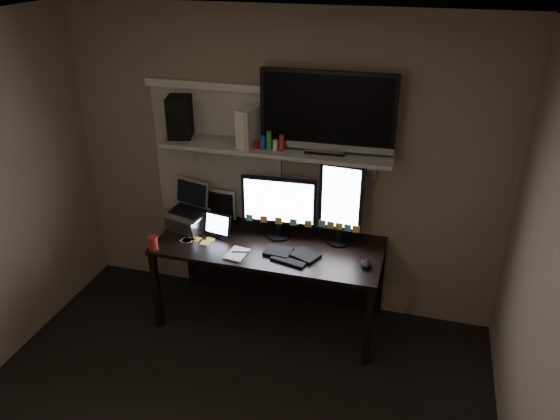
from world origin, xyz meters
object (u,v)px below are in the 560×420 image
(monitor_landscape, at_px, (279,207))
(game_console, at_px, (249,127))
(laptop, at_px, (187,208))
(tv, at_px, (328,112))
(mouse, at_px, (366,264))
(monitor_portrait, at_px, (341,204))
(speaker, at_px, (180,117))
(tablet, at_px, (218,225))
(desk, at_px, (273,256))
(keyboard, at_px, (292,254))
(cup, at_px, (153,243))

(monitor_landscape, distance_m, game_console, 0.68)
(laptop, distance_m, tv, 1.42)
(mouse, distance_m, laptop, 1.54)
(mouse, distance_m, game_console, 1.36)
(game_console, bearing_deg, tv, 21.97)
(monitor_portrait, distance_m, speaker, 1.45)
(monitor_portrait, xyz_separation_m, tablet, (-0.97, -0.17, -0.24))
(desk, bearing_deg, mouse, -17.06)
(speaker, bearing_deg, monitor_landscape, -19.46)
(tv, xyz_separation_m, game_console, (-0.60, -0.03, -0.15))
(keyboard, bearing_deg, game_console, 158.71)
(cup, bearing_deg, tv, 23.05)
(speaker, bearing_deg, laptop, -79.50)
(monitor_landscape, xyz_separation_m, keyboard, (0.17, -0.26, -0.25))
(cup, bearing_deg, mouse, 6.81)
(monitor_landscape, distance_m, cup, 1.03)
(tv, bearing_deg, monitor_portrait, -14.86)
(monitor_landscape, height_order, cup, monitor_landscape)
(speaker, bearing_deg, desk, -21.38)
(monitor_portrait, distance_m, keyboard, 0.54)
(monitor_portrait, distance_m, tv, 0.72)
(laptop, relative_size, tv, 0.38)
(monitor_landscape, distance_m, mouse, 0.83)
(keyboard, height_order, cup, cup)
(monitor_portrait, relative_size, tablet, 2.87)
(game_console, xyz_separation_m, speaker, (-0.59, 0.04, 0.02))
(desk, bearing_deg, speaker, 172.45)
(desk, distance_m, tablet, 0.53)
(monitor_portrait, bearing_deg, cup, -156.16)
(mouse, relative_size, tv, 0.12)
(desk, distance_m, tv, 1.29)
(laptop, xyz_separation_m, game_console, (0.52, 0.12, 0.71))
(desk, relative_size, monitor_landscape, 2.96)
(monitor_landscape, height_order, keyboard, monitor_landscape)
(tv, relative_size, game_console, 3.38)
(mouse, xyz_separation_m, tablet, (-1.22, 0.13, 0.08))
(monitor_portrait, distance_m, tablet, 1.01)
(keyboard, xyz_separation_m, cup, (-1.07, -0.20, 0.04))
(monitor_portrait, xyz_separation_m, laptop, (-1.26, -0.11, -0.15))
(keyboard, relative_size, game_console, 1.44)
(laptop, distance_m, cup, 0.43)
(game_console, bearing_deg, keyboard, -16.04)
(desk, xyz_separation_m, tablet, (-0.44, -0.11, 0.28))
(mouse, bearing_deg, laptop, 163.23)
(laptop, relative_size, game_console, 1.29)
(desk, bearing_deg, monitor_landscape, 29.16)
(monitor_landscape, relative_size, game_console, 2.05)
(mouse, height_order, cup, cup)
(game_console, bearing_deg, speaker, -164.26)
(monitor_landscape, height_order, speaker, speaker)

